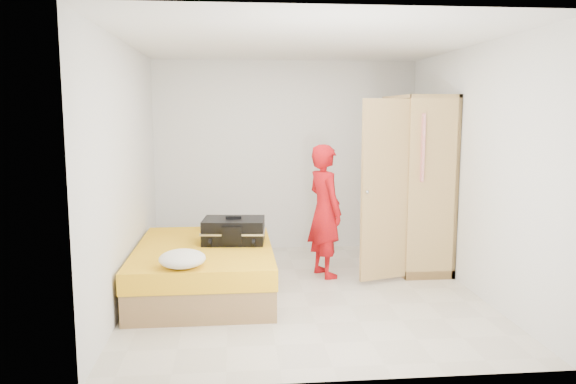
{
  "coord_description": "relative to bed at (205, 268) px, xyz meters",
  "views": [
    {
      "loc": [
        -0.72,
        -5.72,
        1.91
      ],
      "look_at": [
        -0.11,
        0.58,
        1.0
      ],
      "focal_mm": 35.0,
      "sensor_mm": 36.0,
      "label": 1
    }
  ],
  "objects": [
    {
      "name": "round_cushion",
      "position": [
        -0.15,
        -0.82,
        0.33
      ],
      "size": [
        0.43,
        0.43,
        0.16
      ],
      "primitive_type": "ellipsoid",
      "color": "white",
      "rests_on": "bed"
    },
    {
      "name": "bed",
      "position": [
        0.0,
        0.0,
        0.0
      ],
      "size": [
        1.42,
        2.02,
        0.5
      ],
      "color": "olive",
      "rests_on": "ground"
    },
    {
      "name": "pillow",
      "position": [
        0.2,
        0.85,
        0.3
      ],
      "size": [
        0.56,
        0.33,
        0.1
      ],
      "primitive_type": "cube",
      "rotation": [
        0.0,
        0.0,
        -0.11
      ],
      "color": "white",
      "rests_on": "bed"
    },
    {
      "name": "wardrobe",
      "position": [
        2.5,
        0.71,
        0.75
      ],
      "size": [
        1.15,
        1.36,
        2.1
      ],
      "color": "tan",
      "rests_on": "ground"
    },
    {
      "name": "person",
      "position": [
        1.37,
        0.46,
        0.52
      ],
      "size": [
        0.54,
        0.66,
        1.54
      ],
      "primitive_type": "imported",
      "rotation": [
        0.0,
        0.0,
        1.93
      ],
      "color": "red",
      "rests_on": "ground"
    },
    {
      "name": "room",
      "position": [
        1.05,
        -0.14,
        1.05
      ],
      "size": [
        4.0,
        4.02,
        2.6
      ],
      "color": "beige",
      "rests_on": "ground"
    },
    {
      "name": "suitcase",
      "position": [
        0.32,
        0.13,
        0.38
      ],
      "size": [
        0.72,
        0.56,
        0.29
      ],
      "rotation": [
        0.0,
        0.0,
        -0.09
      ],
      "color": "black",
      "rests_on": "bed"
    }
  ]
}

